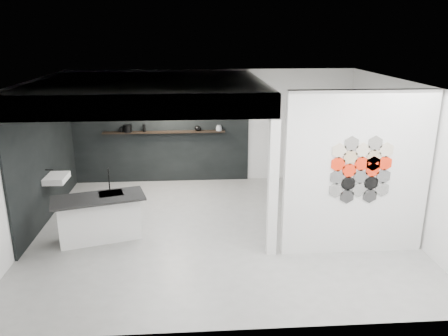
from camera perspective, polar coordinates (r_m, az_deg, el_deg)
floor at (r=8.55m, az=-0.53°, el=-8.03°), size 7.00×6.00×0.01m
partition_panel at (r=7.57m, az=16.97°, el=-0.81°), size 2.45×0.15×2.80m
bay_clad_back at (r=11.00m, az=-8.29°, el=4.14°), size 4.40×0.04×2.35m
bay_clad_left at (r=9.54m, az=-22.23°, el=0.96°), size 0.04×4.00×2.35m
bulkhead at (r=8.82m, az=-9.58°, el=9.90°), size 4.40×4.00×0.40m
corner_column at (r=7.27m, az=6.39°, el=-2.76°), size 0.16×0.16×2.35m
fascia_beam at (r=6.93m, az=-11.02°, el=7.81°), size 4.40×0.16×0.40m
wall_basin at (r=9.38m, az=-21.03°, el=-1.26°), size 0.40×0.60×0.12m
display_shelf at (r=10.86m, az=-7.83°, el=4.67°), size 3.00×0.15×0.04m
kitchen_island at (r=8.31m, az=-15.93°, el=-6.18°), size 1.74×1.12×1.30m
stockpot at (r=10.93m, az=-12.49°, el=5.07°), size 0.21×0.21×0.17m
kettle at (r=10.81m, az=-3.46°, el=5.21°), size 0.20×0.20×0.13m
glass_bowl at (r=10.83m, az=-0.68°, el=5.19°), size 0.18×0.18×0.10m
glass_vase at (r=10.83m, az=-0.68°, el=5.27°), size 0.13×0.13×0.14m
bottle_dark at (r=10.88m, az=-10.39°, el=5.17°), size 0.09×0.09×0.18m
utensil_cup at (r=10.96m, az=-13.30°, el=4.87°), size 0.10×0.10×0.10m
hex_tile_cluster at (r=7.47m, az=17.51°, el=-0.24°), size 1.04×0.02×1.16m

